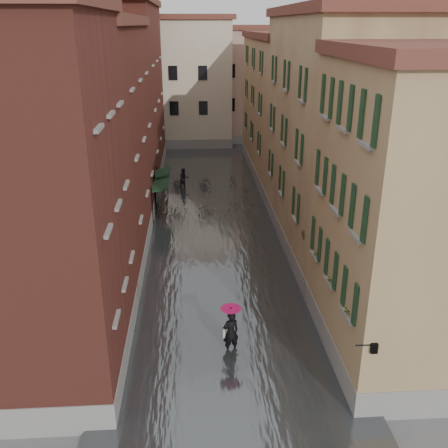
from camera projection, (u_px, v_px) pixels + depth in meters
name	position (u px, v px, depth m)	size (l,w,h in m)	color
ground	(225.00, 327.00, 22.28)	(120.00, 120.00, 0.00)	#565759
floodwater	(212.00, 219.00, 34.28)	(10.00, 60.00, 0.20)	#484C50
building_left_near	(31.00, 209.00, 17.58)	(6.00, 8.00, 13.00)	brown
building_left_mid	(89.00, 146.00, 27.86)	(6.00, 14.00, 12.50)	#5D281D
building_left_far	(122.00, 96.00, 41.47)	(6.00, 16.00, 14.00)	brown
building_right_near	(414.00, 219.00, 18.71)	(6.00, 8.00, 11.50)	#9C7950
building_right_mid	(336.00, 138.00, 28.61)	(6.00, 14.00, 13.00)	tan
building_right_far	(287.00, 110.00, 42.78)	(6.00, 16.00, 11.50)	#9C7950
building_end_cream	(175.00, 83.00, 54.86)	(12.00, 9.00, 13.00)	beige
building_end_pink	(254.00, 85.00, 57.44)	(10.00, 9.00, 12.00)	tan
awning_near	(160.00, 184.00, 33.76)	(1.09, 3.29, 2.80)	#16331E
awning_far	(162.00, 175.00, 35.86)	(1.09, 2.92, 2.80)	#16331E
wall_lantern	(373.00, 347.00, 15.86)	(0.71, 0.22, 0.35)	black
window_planters	(326.00, 261.00, 20.46)	(0.59, 7.99, 0.84)	brown
pedestrian_main	(231.00, 327.00, 20.14)	(0.86, 0.86, 2.06)	black
pedestrian_far	(184.00, 179.00, 40.47)	(0.85, 0.66, 1.76)	black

